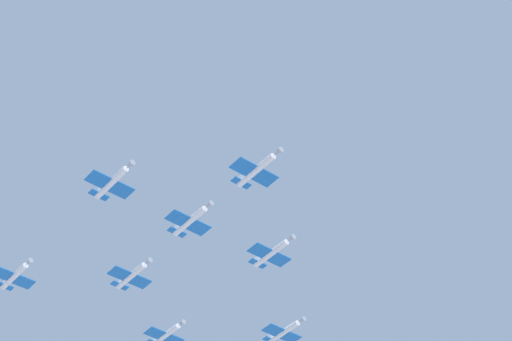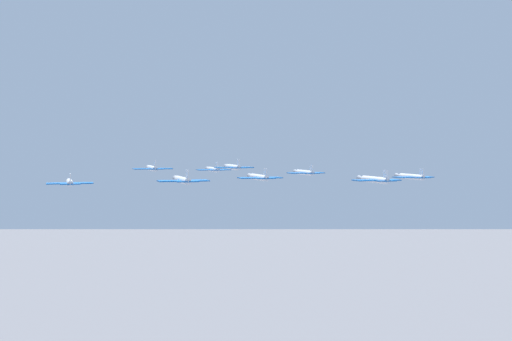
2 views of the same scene
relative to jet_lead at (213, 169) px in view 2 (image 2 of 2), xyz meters
The scene contains 9 objects.
jet_lead is the anchor object (origin of this frame).
jet_port_inner 26.88m from the jet_lead, 57.81° to the left, with size 9.50×12.68×2.62m.
jet_starboard_inner 26.86m from the jet_lead, 147.81° to the left, with size 9.50×12.68×2.62m.
jet_port_outer 20.93m from the jet_lead, 102.81° to the left, with size 9.50×12.68×2.62m.
jet_starboard_outer 53.73m from the jet_lead, 57.81° to the left, with size 9.50×12.68×2.62m.
jet_center_rear 53.73m from the jet_lead, 147.81° to the left, with size 9.50×12.68×2.62m.
jet_port_trail 41.79m from the jet_lead, 102.81° to the left, with size 9.50×12.68×2.62m.
jet_starboard_trail 60.06m from the jet_lead, 84.37° to the left, with size 9.50×12.68×2.62m.
jet_tail_end 60.06m from the jet_lead, 121.24° to the left, with size 9.50×12.68×2.62m.
Camera 2 is at (-13.16, 168.06, 124.53)m, focal length 47.13 mm.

